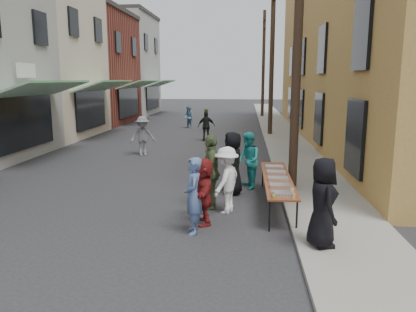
% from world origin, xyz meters
% --- Properties ---
extents(ground, '(120.00, 120.00, 0.00)m').
position_xyz_m(ground, '(0.00, 0.00, 0.00)').
color(ground, '#28282B').
rests_on(ground, ground).
extents(sidewalk, '(2.20, 60.00, 0.10)m').
position_xyz_m(sidewalk, '(5.00, 15.00, 0.05)').
color(sidewalk, gray).
rests_on(sidewalk, ground).
extents(storefront_row, '(8.00, 37.00, 9.00)m').
position_xyz_m(storefront_row, '(-10.00, 14.96, 4.12)').
color(storefront_row, maroon).
rests_on(storefront_row, ground).
extents(building_ochre, '(10.00, 28.00, 10.00)m').
position_xyz_m(building_ochre, '(11.10, 14.00, 5.00)').
color(building_ochre, '#AE793E').
rests_on(building_ochre, ground).
extents(utility_pole_near, '(0.26, 0.26, 9.00)m').
position_xyz_m(utility_pole_near, '(4.30, 3.00, 4.50)').
color(utility_pole_near, '#2D2116').
rests_on(utility_pole_near, ground).
extents(utility_pole_mid, '(0.26, 0.26, 9.00)m').
position_xyz_m(utility_pole_mid, '(4.30, 15.00, 4.50)').
color(utility_pole_mid, '#2D2116').
rests_on(utility_pole_mid, ground).
extents(utility_pole_far, '(0.26, 0.26, 9.00)m').
position_xyz_m(utility_pole_far, '(4.30, 27.00, 4.50)').
color(utility_pole_far, '#2D2116').
rests_on(utility_pole_far, ground).
extents(serving_table, '(0.70, 4.00, 0.75)m').
position_xyz_m(serving_table, '(3.71, 1.30, 0.71)').
color(serving_table, brown).
rests_on(serving_table, ground).
extents(catering_tray_sausage, '(0.50, 0.33, 0.08)m').
position_xyz_m(catering_tray_sausage, '(3.71, -0.35, 0.79)').
color(catering_tray_sausage, maroon).
rests_on(catering_tray_sausage, serving_table).
extents(catering_tray_foil_b, '(0.50, 0.33, 0.08)m').
position_xyz_m(catering_tray_foil_b, '(3.71, 0.30, 0.79)').
color(catering_tray_foil_b, '#B2B2B7').
rests_on(catering_tray_foil_b, serving_table).
extents(catering_tray_buns, '(0.50, 0.33, 0.08)m').
position_xyz_m(catering_tray_buns, '(3.71, 1.00, 0.79)').
color(catering_tray_buns, tan).
rests_on(catering_tray_buns, serving_table).
extents(catering_tray_foil_d, '(0.50, 0.33, 0.08)m').
position_xyz_m(catering_tray_foil_d, '(3.71, 1.70, 0.79)').
color(catering_tray_foil_d, '#B2B2B7').
rests_on(catering_tray_foil_d, serving_table).
extents(catering_tray_buns_end, '(0.50, 0.33, 0.08)m').
position_xyz_m(catering_tray_buns_end, '(3.71, 2.40, 0.79)').
color(catering_tray_buns_end, tan).
rests_on(catering_tray_buns_end, serving_table).
extents(condiment_jar_a, '(0.07, 0.07, 0.08)m').
position_xyz_m(condiment_jar_a, '(3.49, -0.65, 0.79)').
color(condiment_jar_a, '#A57F26').
rests_on(condiment_jar_a, serving_table).
extents(condiment_jar_b, '(0.07, 0.07, 0.08)m').
position_xyz_m(condiment_jar_b, '(3.49, -0.55, 0.79)').
color(condiment_jar_b, '#A57F26').
rests_on(condiment_jar_b, serving_table).
extents(condiment_jar_c, '(0.07, 0.07, 0.08)m').
position_xyz_m(condiment_jar_c, '(3.49, -0.45, 0.79)').
color(condiment_jar_c, '#A57F26').
rests_on(condiment_jar_c, serving_table).
extents(cup_stack, '(0.08, 0.08, 0.12)m').
position_xyz_m(cup_stack, '(3.91, -0.60, 0.81)').
color(cup_stack, tan).
rests_on(cup_stack, serving_table).
extents(guest_front_a, '(0.64, 0.92, 1.80)m').
position_xyz_m(guest_front_a, '(2.52, 2.32, 0.90)').
color(guest_front_a, black).
rests_on(guest_front_a, ground).
extents(guest_front_b, '(0.49, 0.66, 1.65)m').
position_xyz_m(guest_front_b, '(1.80, -0.81, 0.83)').
color(guest_front_b, '#4F6699').
rests_on(guest_front_b, ground).
extents(guest_front_c, '(0.85, 0.98, 1.72)m').
position_xyz_m(guest_front_c, '(2.96, 2.96, 0.86)').
color(guest_front_c, '#2AAEAB').
rests_on(guest_front_c, ground).
extents(guest_front_d, '(0.97, 1.22, 1.65)m').
position_xyz_m(guest_front_d, '(2.43, 0.61, 0.83)').
color(guest_front_d, white).
rests_on(guest_front_d, ground).
extents(guest_front_e, '(0.66, 1.18, 1.89)m').
position_xyz_m(guest_front_e, '(2.02, 0.98, 0.95)').
color(guest_front_e, '#4E5F37').
rests_on(guest_front_e, ground).
extents(guest_queue_back, '(0.75, 1.48, 1.53)m').
position_xyz_m(guest_queue_back, '(1.95, -0.20, 0.76)').
color(guest_queue_back, maroon).
rests_on(guest_queue_back, ground).
extents(server, '(0.70, 0.93, 1.72)m').
position_xyz_m(server, '(4.35, -1.47, 0.96)').
color(server, black).
rests_on(server, sidewalk).
extents(passerby_left, '(1.27, 1.07, 1.70)m').
position_xyz_m(passerby_left, '(-1.55, 8.01, 0.85)').
color(passerby_left, slate).
rests_on(passerby_left, ground).
extents(passerby_mid, '(1.01, 0.66, 1.60)m').
position_xyz_m(passerby_mid, '(0.78, 12.46, 0.80)').
color(passerby_mid, black).
rests_on(passerby_mid, ground).
extents(passerby_right, '(0.39, 0.57, 1.50)m').
position_xyz_m(passerby_right, '(0.32, 16.70, 0.75)').
color(passerby_right, '#4B5632').
rests_on(passerby_right, ground).
extents(passerby_far, '(0.91, 0.88, 1.47)m').
position_xyz_m(passerby_far, '(-0.98, 18.19, 0.74)').
color(passerby_far, teal).
rests_on(passerby_far, ground).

